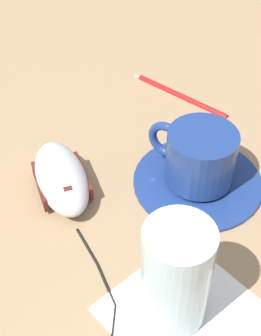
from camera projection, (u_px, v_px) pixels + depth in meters
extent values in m
plane|color=#9E7F5B|center=(189.00, 198.00, 0.59)|extent=(3.00, 3.00, 0.00)
cylinder|color=navy|center=(198.00, 181.00, 0.60)|extent=(0.15, 0.15, 0.01)
cylinder|color=navy|center=(201.00, 157.00, 0.58)|extent=(0.08, 0.08, 0.06)
torus|color=navy|center=(167.00, 140.00, 0.59)|extent=(0.03, 0.05, 0.05)
ellipsoid|color=silver|center=(61.00, 178.00, 0.58)|extent=(0.09, 0.13, 0.04)
cylinder|color=#591E19|center=(68.00, 191.00, 0.55)|extent=(0.01, 0.01, 0.01)
cube|color=#591E19|center=(83.00, 175.00, 0.59)|extent=(0.02, 0.06, 0.02)
cube|color=#591E19|center=(39.00, 186.00, 0.58)|extent=(0.02, 0.06, 0.02)
cylinder|color=black|center=(87.00, 246.00, 0.54)|extent=(0.01, 0.05, 0.00)
cylinder|color=black|center=(106.00, 284.00, 0.50)|extent=(0.01, 0.05, 0.00)
cylinder|color=black|center=(113.00, 330.00, 0.47)|extent=(0.03, 0.04, 0.00)
sphere|color=black|center=(77.00, 229.00, 0.55)|extent=(0.00, 0.00, 0.00)
sphere|color=black|center=(98.00, 264.00, 0.52)|extent=(0.00, 0.00, 0.00)
sphere|color=black|center=(116.00, 305.00, 0.49)|extent=(0.00, 0.00, 0.00)
cube|color=white|center=(185.00, 313.00, 0.48)|extent=(0.14, 0.14, 0.00)
cylinder|color=silver|center=(176.00, 275.00, 0.44)|extent=(0.06, 0.06, 0.11)
cylinder|color=#B21919|center=(182.00, 94.00, 0.72)|extent=(0.05, 0.15, 0.01)
cone|color=silver|center=(137.00, 74.00, 0.76)|extent=(0.01, 0.01, 0.01)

